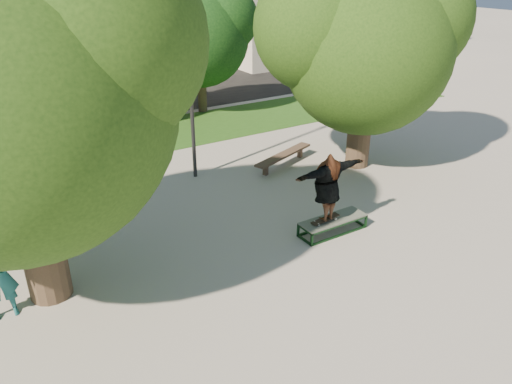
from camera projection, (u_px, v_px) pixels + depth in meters
ground at (250, 258)px, 11.58m from camera, size 120.00×120.00×0.00m
grass_strip at (145, 137)px, 19.34m from camera, size 30.00×4.00×0.02m
asphalt_strip at (77, 103)px, 23.85m from camera, size 40.00×8.00×0.01m
tree_left at (0, 81)px, 8.48m from camera, size 6.96×5.95×7.12m
tree_right at (364, 39)px, 15.03m from camera, size 6.24×5.33×6.51m
bg_tree_mid at (57, 25)px, 18.62m from camera, size 5.76×4.92×6.24m
bg_tree_right at (197, 31)px, 21.09m from camera, size 5.04×4.31×5.43m
lamppost at (190, 77)px, 14.55m from camera, size 0.25×0.15×6.11m
grind_box at (333, 225)px, 12.60m from camera, size 1.80×0.60×0.38m
skater_rig at (327, 187)px, 12.00m from camera, size 2.15×0.69×1.80m
bench at (284, 156)px, 16.56m from camera, size 2.68×1.27×0.42m
car_dark at (23, 97)px, 22.22m from camera, size 1.49×4.19×1.38m
car_grey at (45, 103)px, 20.84m from camera, size 3.58×6.02×1.57m
car_silver_b at (99, 91)px, 23.43m from camera, size 2.38×4.64×1.29m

